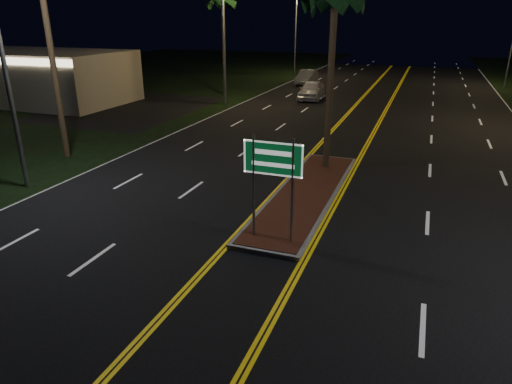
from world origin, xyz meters
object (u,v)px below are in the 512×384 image
at_px(car_near, 312,89).
at_px(streetlight_left_mid, 228,29).
at_px(streetlight_left_far, 299,25).
at_px(median_island, 306,194).
at_px(streetlight_right_far, 511,26).
at_px(commercial_building, 35,76).
at_px(palm_left_far, 223,1).
at_px(streetlight_left_near, 8,42).
at_px(car_far, 307,76).
at_px(highway_sign, 273,168).

bearing_deg(car_near, streetlight_left_mid, -142.39).
height_order(streetlight_left_far, car_near, streetlight_left_far).
xyz_separation_m(median_island, streetlight_right_far, (10.61, 35.00, 5.57)).
bearing_deg(streetlight_right_far, commercial_building, -148.99).
bearing_deg(streetlight_right_far, palm_left_far, -149.12).
bearing_deg(car_near, streetlight_left_near, -106.00).
height_order(median_island, palm_left_far, palm_left_far).
bearing_deg(car_far, median_island, -75.80).
bearing_deg(streetlight_right_far, car_near, -140.03).
bearing_deg(streetlight_left_far, palm_left_far, -97.78).
height_order(streetlight_left_near, car_near, streetlight_left_near).
xyz_separation_m(commercial_building, car_near, (20.81, 8.77, -1.11)).
distance_m(highway_sign, palm_left_far, 28.77).
bearing_deg(palm_left_far, streetlight_right_far, 30.88).
xyz_separation_m(streetlight_left_far, car_near, (5.42, -15.24, -4.77)).
height_order(highway_sign, streetlight_left_mid, streetlight_left_mid).
relative_size(median_island, streetlight_right_far, 1.14).
relative_size(streetlight_left_far, palm_left_far, 1.02).
distance_m(commercial_building, streetlight_right_far, 42.88).
height_order(highway_sign, commercial_building, commercial_building).
relative_size(commercial_building, palm_left_far, 1.70).
distance_m(streetlight_left_far, car_near, 16.87).
bearing_deg(median_island, streetlight_right_far, 73.13).
distance_m(streetlight_left_far, palm_left_far, 16.28).
bearing_deg(car_far, streetlight_left_far, 113.35).
bearing_deg(car_near, palm_left_far, -177.96).
bearing_deg(streetlight_left_near, palm_left_far, 95.21).
height_order(streetlight_left_far, palm_left_far, streetlight_left_far).
height_order(highway_sign, streetlight_left_near, streetlight_left_near).
xyz_separation_m(streetlight_left_near, streetlight_left_mid, (0.00, 20.00, 0.00)).
bearing_deg(streetlight_right_far, streetlight_left_far, 174.62).
bearing_deg(palm_left_far, car_far, 62.71).
distance_m(palm_left_far, car_far, 12.84).
bearing_deg(streetlight_left_near, highway_sign, -6.47).
distance_m(median_island, streetlight_left_far, 38.89).
distance_m(streetlight_left_near, streetlight_left_far, 40.00).
bearing_deg(streetlight_left_mid, streetlight_left_near, -90.00).
height_order(streetlight_left_near, streetlight_right_far, same).
bearing_deg(highway_sign, palm_left_far, 116.92).
bearing_deg(median_island, car_near, 103.41).
height_order(commercial_building, car_near, commercial_building).
bearing_deg(commercial_building, highway_sign, -33.48).
height_order(streetlight_right_far, car_far, streetlight_right_far).
distance_m(streetlight_left_mid, streetlight_right_far, 27.83).
height_order(streetlight_left_near, streetlight_left_far, same).
relative_size(median_island, streetlight_left_near, 1.14).
distance_m(streetlight_left_near, streetlight_left_mid, 20.00).
bearing_deg(streetlight_left_near, car_far, 85.28).
height_order(palm_left_far, car_near, palm_left_far).
xyz_separation_m(streetlight_left_far, palm_left_far, (-2.19, -16.00, 2.09)).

